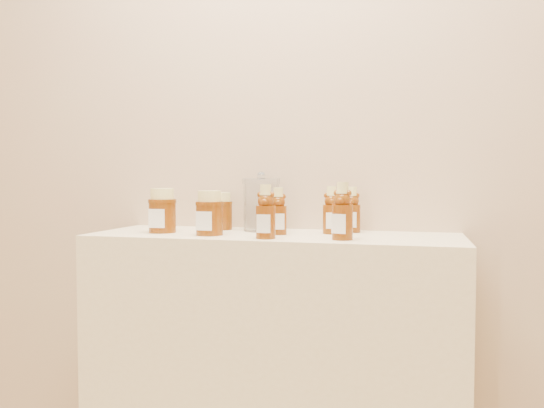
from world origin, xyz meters
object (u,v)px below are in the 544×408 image
(display_table, at_px, (274,370))
(honey_jar_left, at_px, (162,210))
(bear_bottle_back_left, at_px, (278,208))
(bear_bottle_front_left, at_px, (266,208))
(glass_canister, at_px, (261,202))

(display_table, bearing_deg, honey_jar_left, -173.59)
(bear_bottle_back_left, height_order, bear_bottle_front_left, bear_bottle_front_left)
(glass_canister, bearing_deg, display_table, -53.88)
(display_table, distance_m, bear_bottle_back_left, 0.54)
(display_table, distance_m, honey_jar_left, 0.65)
(bear_bottle_back_left, distance_m, honey_jar_left, 0.39)
(glass_canister, bearing_deg, bear_bottle_back_left, -48.83)
(display_table, relative_size, bear_bottle_back_left, 6.96)
(display_table, xyz_separation_m, bear_bottle_front_left, (0.01, -0.13, 0.54))
(bear_bottle_back_left, xyz_separation_m, bear_bottle_front_left, (-0.01, -0.13, 0.01))
(glass_canister, bearing_deg, honey_jar_left, -155.87)
(bear_bottle_back_left, bearing_deg, bear_bottle_front_left, -108.23)
(bear_bottle_back_left, height_order, glass_canister, glass_canister)
(bear_bottle_front_left, relative_size, honey_jar_left, 1.25)
(bear_bottle_back_left, xyz_separation_m, glass_canister, (-0.09, 0.10, 0.01))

